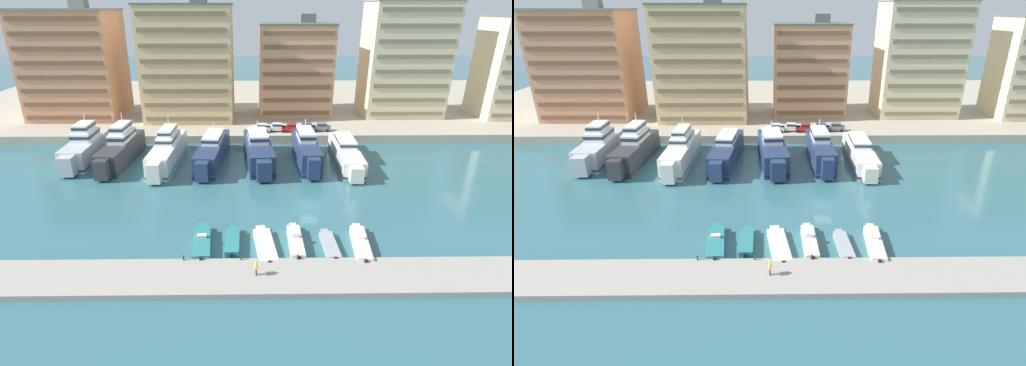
% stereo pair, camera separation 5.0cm
% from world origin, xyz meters
% --- Properties ---
extents(ground_plane, '(400.00, 400.00, 0.00)m').
position_xyz_m(ground_plane, '(0.00, 0.00, 0.00)').
color(ground_plane, '#336670').
extents(quay_promenade, '(180.00, 70.00, 1.80)m').
position_xyz_m(quay_promenade, '(0.00, 63.80, 0.90)').
color(quay_promenade, '#ADA38E').
rests_on(quay_promenade, ground).
extents(pier_dock, '(120.00, 6.23, 0.70)m').
position_xyz_m(pier_dock, '(0.00, -17.88, 0.35)').
color(pier_dock, '#9E998E').
rests_on(pier_dock, ground).
extents(yacht_silver_far_left, '(4.65, 17.56, 8.79)m').
position_xyz_m(yacht_silver_far_left, '(-39.98, 19.06, 2.59)').
color(yacht_silver_far_left, silver).
rests_on(yacht_silver_far_left, ground).
extents(yacht_charcoal_left, '(5.02, 19.63, 8.85)m').
position_xyz_m(yacht_charcoal_left, '(-32.93, 18.35, 2.61)').
color(yacht_charcoal_left, '#333338').
rests_on(yacht_charcoal_left, ground).
extents(yacht_ivory_mid_left, '(4.57, 21.05, 8.24)m').
position_xyz_m(yacht_ivory_mid_left, '(-24.10, 17.48, 2.44)').
color(yacht_ivory_mid_left, silver).
rests_on(yacht_ivory_mid_left, ground).
extents(yacht_navy_center_left, '(5.59, 20.88, 6.94)m').
position_xyz_m(yacht_navy_center_left, '(-15.83, 18.03, 2.16)').
color(yacht_navy_center_left, navy).
rests_on(yacht_navy_center_left, ground).
extents(yacht_navy_center, '(5.80, 20.21, 7.32)m').
position_xyz_m(yacht_navy_center, '(-7.21, 17.65, 2.31)').
color(yacht_navy_center, navy).
rests_on(yacht_navy_center, ground).
extents(yacht_navy_center_right, '(3.95, 18.97, 7.71)m').
position_xyz_m(yacht_navy_center_right, '(1.67, 17.63, 2.46)').
color(yacht_navy_center_right, navy).
rests_on(yacht_navy_center_right, ground).
extents(yacht_ivory_mid_right, '(4.77, 21.43, 6.22)m').
position_xyz_m(yacht_ivory_mid_right, '(9.15, 17.63, 1.81)').
color(yacht_ivory_mid_right, silver).
rests_on(yacht_ivory_mid_right, ground).
extents(motorboat_teal_far_left, '(2.65, 8.11, 1.49)m').
position_xyz_m(motorboat_teal_far_left, '(-14.65, -11.16, 0.54)').
color(motorboat_teal_far_left, teal).
rests_on(motorboat_teal_far_left, ground).
extents(motorboat_teal_left, '(1.67, 6.65, 0.96)m').
position_xyz_m(motorboat_teal_left, '(-10.91, -10.95, 0.48)').
color(motorboat_teal_left, teal).
rests_on(motorboat_teal_left, ground).
extents(motorboat_cream_mid_left, '(2.92, 8.49, 0.81)m').
position_xyz_m(motorboat_cream_mid_left, '(-7.00, -11.53, 0.36)').
color(motorboat_cream_mid_left, beige).
rests_on(motorboat_cream_mid_left, ground).
extents(motorboat_cream_center_left, '(1.64, 7.95, 1.59)m').
position_xyz_m(motorboat_cream_center_left, '(-3.23, -11.09, 0.53)').
color(motorboat_cream_center_left, beige).
rests_on(motorboat_cream_center_left, ground).
extents(motorboat_grey_center, '(1.75, 6.81, 0.81)m').
position_xyz_m(motorboat_grey_center, '(0.86, -11.65, 0.36)').
color(motorboat_grey_center, '#9EA3A8').
rests_on(motorboat_grey_center, ground).
extents(motorboat_cream_center_right, '(2.50, 8.49, 1.41)m').
position_xyz_m(motorboat_cream_center_right, '(4.59, -11.65, 0.53)').
color(motorboat_cream_center_right, beige).
rests_on(motorboat_cream_center_right, ground).
extents(car_white_far_left, '(4.25, 2.25, 1.80)m').
position_xyz_m(car_white_far_left, '(-6.31, 31.88, 2.78)').
color(car_white_far_left, white).
rests_on(car_white_far_left, quay_promenade).
extents(car_white_left, '(4.20, 2.13, 1.80)m').
position_xyz_m(car_white_left, '(-2.95, 32.23, 2.78)').
color(car_white_left, white).
rests_on(car_white_left, quay_promenade).
extents(car_red_mid_left, '(4.18, 2.09, 1.80)m').
position_xyz_m(car_red_mid_left, '(0.18, 31.77, 2.78)').
color(car_red_mid_left, red).
rests_on(car_red_mid_left, quay_promenade).
extents(car_blue_center_left, '(4.17, 2.07, 1.80)m').
position_xyz_m(car_blue_center_left, '(3.54, 31.98, 2.78)').
color(car_blue_center_left, '#28428E').
rests_on(car_blue_center_left, quay_promenade).
extents(car_grey_center, '(4.20, 2.14, 1.80)m').
position_xyz_m(car_grey_center, '(6.90, 32.41, 2.78)').
color(car_grey_center, slate).
rests_on(car_grey_center, quay_promenade).
extents(apartment_block_far_left, '(21.47, 17.49, 26.86)m').
position_xyz_m(apartment_block_far_left, '(-51.03, 47.53, 14.28)').
color(apartment_block_far_left, tan).
rests_on(apartment_block_far_left, quay_promenade).
extents(apartment_block_left, '(20.99, 14.19, 27.87)m').
position_xyz_m(apartment_block_left, '(-23.14, 44.15, 14.79)').
color(apartment_block_left, '#E0BC84').
rests_on(apartment_block_left, quay_promenade).
extents(apartment_block_mid_left, '(17.91, 13.90, 23.67)m').
position_xyz_m(apartment_block_mid_left, '(2.45, 49.59, 12.70)').
color(apartment_block_mid_left, tan).
rests_on(apartment_block_mid_left, quay_promenade).
extents(apartment_block_center_left, '(19.40, 12.94, 28.67)m').
position_xyz_m(apartment_block_center_left, '(28.81, 47.56, 15.20)').
color(apartment_block_center_left, beige).
rests_on(apartment_block_center_left, quay_promenade).
extents(pedestrian_near_edge, '(0.31, 0.67, 1.75)m').
position_xyz_m(pedestrian_near_edge, '(-8.14, -17.84, 1.74)').
color(pedestrian_near_edge, '#282D3D').
rests_on(pedestrian_near_edge, pier_dock).
extents(bollard_west, '(0.20, 0.20, 0.61)m').
position_xyz_m(bollard_west, '(-16.27, -15.02, 1.02)').
color(bollard_west, '#2D2D33').
rests_on(bollard_west, pier_dock).
extents(bollard_west_mid, '(0.20, 0.20, 0.61)m').
position_xyz_m(bollard_west_mid, '(-9.84, -15.02, 1.02)').
color(bollard_west_mid, '#2D2D33').
rests_on(bollard_west_mid, pier_dock).
extents(bollard_east_mid, '(0.20, 0.20, 0.61)m').
position_xyz_m(bollard_east_mid, '(-3.42, -15.02, 1.02)').
color(bollard_east_mid, '#2D2D33').
rests_on(bollard_east_mid, pier_dock).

